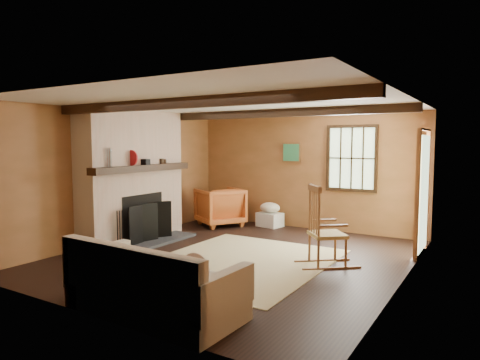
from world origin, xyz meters
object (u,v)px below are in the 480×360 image
Objects in this scene: fireplace at (133,181)px; laundry_basket at (270,220)px; armchair at (220,207)px; rocking_chair at (325,232)px; sofa at (152,288)px.

laundry_basket is at bearing 57.99° from fireplace.
armchair reaches higher than laundry_basket.
rocking_chair is at bearing -47.20° from laundry_basket.
sofa is at bearing 56.52° from armchair.
rocking_chair is at bearing 73.44° from sofa.
fireplace reaches higher than laundry_basket.
fireplace is at bearing 15.53° from armchair.
laundry_basket is (-1.13, 4.88, -0.13)m from sofa.
fireplace reaches higher than armchair.
armchair is (-2.12, 4.42, 0.13)m from sofa.
armchair reaches higher than sofa.
armchair is at bearing 117.98° from sofa.
fireplace is 1.99× the size of rocking_chair.
armchair is (0.55, 2.02, -0.69)m from fireplace.
fireplace is 4.80× the size of laundry_basket.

